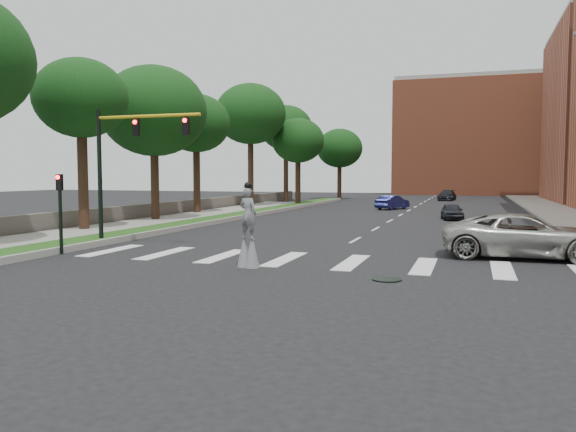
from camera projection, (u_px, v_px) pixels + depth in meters
The scene contains 21 objects.
ground_plane at pixel (310, 265), 19.88m from camera, with size 160.00×160.00×0.00m, color black.
grass_median at pixel (237, 215), 42.41m from camera, with size 2.00×60.00×0.25m, color #1B4413.
median_curb at pixel (250, 216), 42.08m from camera, with size 0.20×60.00×0.28m, color gray.
sidewalk_left at pixel (125, 226), 33.88m from camera, with size 4.00×60.00×0.18m, color gray.
stone_wall at pixel (185, 207), 45.99m from camera, with size 0.50×56.00×1.10m, color #524D46.
manhole at pixel (387, 279), 17.05m from camera, with size 0.90×0.90×0.04m, color black.
building_backdrop at pixel (478, 139), 91.20m from camera, with size 26.00×14.00×18.00m, color #B9583A.
traffic_signal at pixel (122, 154), 25.48m from camera, with size 5.30×0.23×6.20m.
secondary_signal at pixel (60, 206), 22.49m from camera, with size 0.25×0.21×3.23m.
stilt_performer at pixel (248, 233), 19.32m from camera, with size 0.83×0.59×2.96m.
suv_crossing at pixel (525, 236), 21.51m from camera, with size 2.83×6.14×1.71m, color #A2A099.
car_near at pixel (452, 211), 40.04m from camera, with size 1.38×3.43×1.17m, color black.
car_mid at pixel (392, 202), 51.88m from camera, with size 1.37×3.93×1.30m, color navy.
car_far at pixel (447, 195), 69.55m from camera, with size 1.83×4.49×1.30m, color black.
tree_1 at pixel (81, 99), 30.92m from camera, with size 5.14×5.14×9.61m.
tree_2 at pixel (154, 111), 37.94m from camera, with size 7.19×7.19×10.56m.
tree_3 at pixel (196, 124), 44.84m from camera, with size 5.48×5.48×9.64m.
tree_4 at pixel (250, 114), 54.69m from camera, with size 6.94×6.94×12.07m.
tree_5 at pixel (286, 128), 66.23m from camera, with size 6.24×6.24×11.39m.
tree_6 at pixel (298, 141), 57.68m from camera, with size 5.40×5.40×9.01m.
tree_7 at pixel (340, 148), 73.14m from camera, with size 5.96×5.96×9.18m.
Camera 1 is at (5.43, -18.95, 3.20)m, focal length 35.00 mm.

